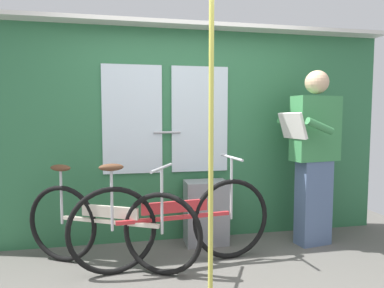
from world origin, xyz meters
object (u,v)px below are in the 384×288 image
object	(u,v)px
bicycle_leaning_behind	(109,226)
trash_bin_by_wall	(206,212)
handrail_pole	(211,147)
bicycle_near_door	(174,222)
passenger_reading_newspaper	(314,154)

from	to	relation	value
bicycle_leaning_behind	trash_bin_by_wall	distance (m)	1.04
bicycle_leaning_behind	handrail_pole	size ratio (longest dim) A/B	0.68
handrail_pole	trash_bin_by_wall	bearing A→B (deg)	78.03
trash_bin_by_wall	handrail_pole	size ratio (longest dim) A/B	0.30
bicycle_leaning_behind	bicycle_near_door	bearing A→B (deg)	19.69
bicycle_near_door	passenger_reading_newspaper	distance (m)	1.58
bicycle_near_door	handrail_pole	xyz separation A→B (m)	(0.18, -0.58, 0.71)
handrail_pole	passenger_reading_newspaper	bearing A→B (deg)	32.40
bicycle_leaning_behind	passenger_reading_newspaper	world-z (taller)	passenger_reading_newspaper
trash_bin_by_wall	bicycle_near_door	bearing A→B (deg)	-130.17
trash_bin_by_wall	passenger_reading_newspaper	bearing A→B (deg)	-12.46
bicycle_leaning_behind	passenger_reading_newspaper	xyz separation A→B (m)	(2.02, 0.16, 0.56)
bicycle_leaning_behind	trash_bin_by_wall	xyz separation A→B (m)	(0.96, 0.40, -0.05)
bicycle_leaning_behind	trash_bin_by_wall	size ratio (longest dim) A/B	2.29
bicycle_near_door	bicycle_leaning_behind	distance (m)	0.56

